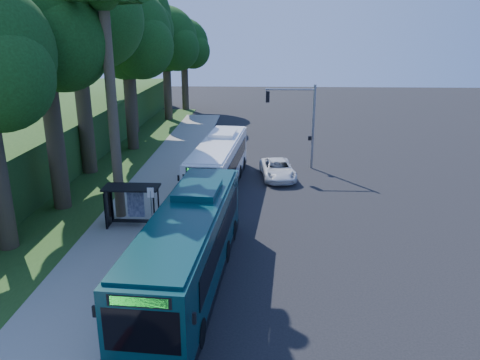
{
  "coord_description": "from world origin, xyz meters",
  "views": [
    {
      "loc": [
        0.36,
        -28.27,
        11.15
      ],
      "look_at": [
        -0.87,
        1.0,
        1.75
      ],
      "focal_mm": 35.0,
      "sensor_mm": 36.0,
      "label": 1
    }
  ],
  "objects_px": {
    "bus_shelter": "(128,198)",
    "teal_bus": "(189,244)",
    "white_bus": "(219,162)",
    "pickup": "(278,169)"
  },
  "relations": [
    {
      "from": "bus_shelter",
      "to": "teal_bus",
      "type": "relative_size",
      "value": 0.24
    },
    {
      "from": "bus_shelter",
      "to": "pickup",
      "type": "xyz_separation_m",
      "value": [
        9.09,
        9.95,
        -1.08
      ]
    },
    {
      "from": "teal_bus",
      "to": "pickup",
      "type": "relative_size",
      "value": 2.62
    },
    {
      "from": "bus_shelter",
      "to": "white_bus",
      "type": "distance_m",
      "value": 9.12
    },
    {
      "from": "bus_shelter",
      "to": "white_bus",
      "type": "relative_size",
      "value": 0.25
    },
    {
      "from": "bus_shelter",
      "to": "pickup",
      "type": "bearing_deg",
      "value": 47.58
    },
    {
      "from": "bus_shelter",
      "to": "pickup",
      "type": "relative_size",
      "value": 0.61
    },
    {
      "from": "bus_shelter",
      "to": "teal_bus",
      "type": "bearing_deg",
      "value": -54.63
    },
    {
      "from": "pickup",
      "to": "bus_shelter",
      "type": "bearing_deg",
      "value": -139.09
    },
    {
      "from": "bus_shelter",
      "to": "white_bus",
      "type": "bearing_deg",
      "value": 59.22
    }
  ]
}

